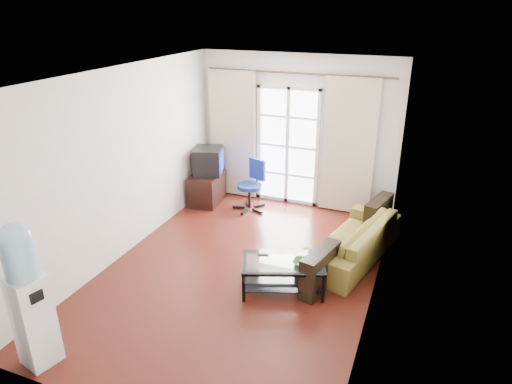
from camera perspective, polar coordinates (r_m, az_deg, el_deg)
floor at (r=6.49m, az=-1.98°, el=-9.78°), size 5.20×5.20×0.00m
ceiling at (r=5.53m, az=-2.36°, el=14.54°), size 5.20×5.20×0.00m
wall_back at (r=8.21m, az=5.15°, el=7.53°), size 3.60×0.02×2.70m
wall_front at (r=3.90m, az=-17.84°, el=-11.67°), size 3.60×0.02×2.70m
wall_left at (r=6.76m, az=-16.31°, el=3.36°), size 0.02×5.20×2.70m
wall_right at (r=5.46m, az=15.45°, el=-1.16°), size 0.02×5.20×2.70m
french_door at (r=8.27m, az=3.97°, el=5.71°), size 1.16×0.06×2.15m
curtain_rod at (r=7.91m, az=5.20°, el=14.58°), size 3.30×0.04×0.04m
curtain_left at (r=8.54m, az=-2.91°, el=7.15°), size 0.90×0.07×2.35m
curtain_right at (r=7.93m, az=11.47°, el=5.50°), size 0.90×0.07×2.35m
radiator at (r=8.27m, az=10.02°, el=-0.10°), size 0.64×0.12×0.64m
sofa at (r=6.82m, az=11.95°, el=-5.79°), size 2.34×1.69×0.58m
coffee_table at (r=5.97m, az=3.36°, el=-9.88°), size 1.19×0.93×0.42m
bowl at (r=5.82m, az=5.85°, el=-8.77°), size 0.27×0.27×0.06m
book at (r=5.84m, az=5.65°, el=-8.87°), size 0.34×0.35×0.02m
remote at (r=6.01m, az=0.88°, el=-7.81°), size 0.16×0.09×0.02m
tv_stand at (r=8.53m, az=-6.16°, el=0.48°), size 0.58×0.80×0.56m
crt_tv at (r=8.40m, az=-6.13°, el=3.90°), size 0.63×0.64×0.48m
task_chair at (r=8.21m, az=-0.66°, el=-0.38°), size 0.81×0.81×0.91m
water_cooler at (r=5.10m, az=-26.64°, el=-11.25°), size 0.40×0.40×1.60m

